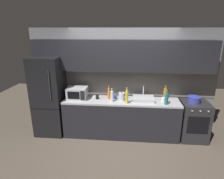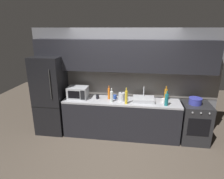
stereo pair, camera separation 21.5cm
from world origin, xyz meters
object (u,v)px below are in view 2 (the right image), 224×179
(microwave, at_px, (78,92))
(wine_bottle_orange, at_px, (109,94))
(oven_range, at_px, (195,123))
(mug_white, at_px, (164,100))
(kettle, at_px, (122,97))
(refrigerator, at_px, (51,95))
(wine_bottle_clear, at_px, (112,96))
(mug_blue, at_px, (115,97))
(wine_bottle_teal, at_px, (167,100))
(wine_bottle_yellow, at_px, (126,97))
(wine_bottle_amber, at_px, (166,95))
(mug_dark, at_px, (98,97))
(cooking_pot, at_px, (195,101))

(microwave, distance_m, wine_bottle_orange, 0.74)
(oven_range, relative_size, mug_white, 10.06)
(oven_range, height_order, wine_bottle_orange, wine_bottle_orange)
(mug_white, bearing_deg, wine_bottle_orange, 178.47)
(kettle, bearing_deg, refrigerator, 179.76)
(wine_bottle_clear, height_order, mug_white, wine_bottle_clear)
(mug_blue, bearing_deg, oven_range, -2.80)
(refrigerator, bearing_deg, oven_range, -0.02)
(mug_white, bearing_deg, mug_blue, 176.31)
(microwave, xyz_separation_m, wine_bottle_teal, (2.02, -0.19, -0.00))
(wine_bottle_yellow, distance_m, wine_bottle_amber, 0.95)
(oven_range, height_order, microwave, microwave)
(kettle, bearing_deg, mug_blue, 150.47)
(mug_dark, distance_m, mug_white, 1.52)
(mug_dark, bearing_deg, refrigerator, -178.68)
(refrigerator, distance_m, mug_white, 2.67)
(microwave, distance_m, wine_bottle_clear, 0.84)
(kettle, bearing_deg, wine_bottle_teal, -9.56)
(mug_white, bearing_deg, wine_bottle_amber, 66.84)
(cooking_pot, bearing_deg, kettle, -179.74)
(oven_range, relative_size, wine_bottle_teal, 2.79)
(microwave, relative_size, wine_bottle_teal, 1.43)
(wine_bottle_teal, bearing_deg, oven_range, 13.87)
(microwave, bearing_deg, cooking_pot, -0.39)
(microwave, xyz_separation_m, wine_bottle_amber, (2.04, 0.13, 0.00))
(wine_bottle_yellow, bearing_deg, wine_bottle_clear, 166.96)
(oven_range, height_order, wine_bottle_yellow, wine_bottle_yellow)
(refrigerator, distance_m, wine_bottle_teal, 2.71)
(mug_white, bearing_deg, kettle, -178.55)
(kettle, distance_m, mug_dark, 0.58)
(wine_bottle_yellow, xyz_separation_m, mug_blue, (-0.28, 0.28, -0.11))
(wine_bottle_amber, height_order, wine_bottle_teal, wine_bottle_amber)
(refrigerator, xyz_separation_m, oven_range, (3.39, -0.00, -0.49))
(wine_bottle_yellow, distance_m, cooking_pot, 1.51)
(wine_bottle_yellow, distance_m, wine_bottle_teal, 0.86)
(wine_bottle_clear, xyz_separation_m, wine_bottle_teal, (1.19, -0.05, 0.00))
(refrigerator, xyz_separation_m, mug_white, (2.67, 0.02, 0.01))
(wine_bottle_teal, height_order, mug_white, wine_bottle_teal)
(mug_white, bearing_deg, microwave, 179.95)
(kettle, relative_size, mug_white, 2.34)
(wine_bottle_teal, bearing_deg, wine_bottle_amber, 85.92)
(microwave, height_order, wine_bottle_teal, wine_bottle_teal)
(refrigerator, relative_size, wine_bottle_clear, 5.96)
(wine_bottle_yellow, bearing_deg, mug_white, 14.42)
(microwave, height_order, mug_white, microwave)
(refrigerator, height_order, wine_bottle_orange, refrigerator)
(wine_bottle_orange, relative_size, mug_white, 3.63)
(wine_bottle_clear, relative_size, cooking_pot, 1.13)
(mug_white, bearing_deg, wine_bottle_yellow, -165.58)
(refrigerator, bearing_deg, wine_bottle_teal, -3.63)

